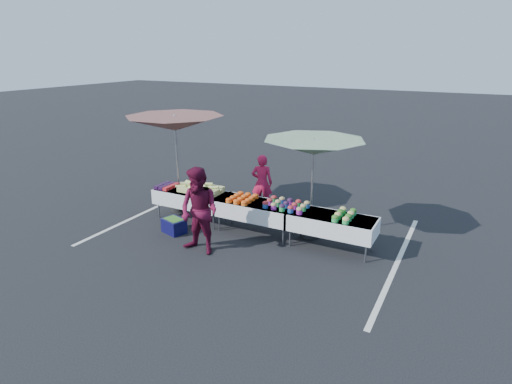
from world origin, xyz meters
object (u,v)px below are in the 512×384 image
at_px(storage_bin, 174,225).
at_px(table_right, 332,223).
at_px(customer, 199,211).
at_px(table_center, 256,209).
at_px(vendor, 262,183).
at_px(umbrella_right, 314,148).
at_px(umbrella_left, 175,124).
at_px(table_left, 192,197).

bearing_deg(storage_bin, table_right, 30.76).
height_order(table_right, customer, customer).
bearing_deg(table_center, vendor, 111.74).
distance_m(table_center, customer, 1.57).
relative_size(table_right, storage_bin, 3.05).
bearing_deg(table_center, table_right, 0.00).
xyz_separation_m(table_right, umbrella_right, (-0.62, 0.40, 1.48)).
distance_m(table_center, storage_bin, 1.95).
relative_size(customer, umbrella_left, 0.59).
height_order(table_right, umbrella_left, umbrella_left).
xyz_separation_m(table_left, storage_bin, (0.10, -0.87, -0.41)).
relative_size(table_right, umbrella_left, 0.60).
xyz_separation_m(customer, storage_bin, (-1.13, 0.55, -0.74)).
relative_size(vendor, umbrella_right, 0.66).
xyz_separation_m(table_center, table_right, (1.80, 0.00, 0.00)).
bearing_deg(table_left, umbrella_right, 7.63).
bearing_deg(umbrella_right, table_left, -172.37).
distance_m(customer, storage_bin, 1.46).
relative_size(table_left, table_center, 1.00).
height_order(table_right, vendor, vendor).
bearing_deg(table_left, storage_bin, -83.30).
bearing_deg(vendor, table_left, 30.04).
height_order(umbrella_left, umbrella_right, umbrella_left).
xyz_separation_m(table_center, umbrella_right, (1.18, 0.40, 1.48)).
distance_m(table_left, table_center, 1.80).
xyz_separation_m(vendor, umbrella_left, (-1.94, -1.00, 1.54)).
bearing_deg(umbrella_right, storage_bin, -156.20).
relative_size(customer, umbrella_right, 0.80).
xyz_separation_m(table_right, storage_bin, (-3.50, -0.87, -0.41)).
relative_size(table_left, umbrella_right, 0.81).
distance_m(table_right, storage_bin, 3.63).
relative_size(table_right, customer, 1.02).
height_order(vendor, umbrella_left, umbrella_left).
bearing_deg(table_center, storage_bin, -152.83).
distance_m(table_left, umbrella_left, 1.89).
relative_size(table_left, customer, 1.02).
bearing_deg(table_right, umbrella_right, 146.99).
height_order(table_center, umbrella_right, umbrella_right).
bearing_deg(customer, umbrella_left, 141.00).
relative_size(table_center, customer, 1.02).
height_order(table_left, storage_bin, table_left).
relative_size(table_center, umbrella_left, 0.60).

